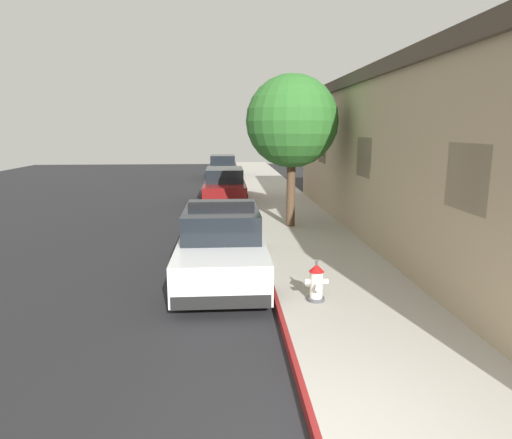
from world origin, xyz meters
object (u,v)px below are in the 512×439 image
Objects in this scene: parked_car_dark_far at (223,167)px; street_tree at (292,122)px; parked_car_silver_ahead at (225,186)px; fire_hydrant at (316,283)px; police_cruiser at (222,244)px.

street_tree is (2.31, -16.77, 2.79)m from parked_car_dark_far.
parked_car_silver_ahead is 12.70m from fire_hydrant.
parked_car_dark_far is 6.37× the size of fire_hydrant.
fire_hydrant is 7.23m from street_tree.
fire_hydrant is (1.70, -12.58, -0.22)m from parked_car_silver_ahead.
street_tree is at bearing -70.21° from parked_car_silver_ahead.
parked_car_silver_ahead is 6.98m from street_tree.
police_cruiser reaches higher than parked_car_silver_ahead.
parked_car_silver_ahead is 1.00× the size of street_tree.
parked_car_dark_far is 23.40m from fire_hydrant.
parked_car_dark_far is (-0.15, 10.75, 0.00)m from parked_car_silver_ahead.
police_cruiser is at bearing -116.37° from street_tree.
street_tree reaches higher than fire_hydrant.
fire_hydrant is (1.84, -23.32, -0.22)m from parked_car_dark_far.
fire_hydrant is 0.16× the size of street_tree.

